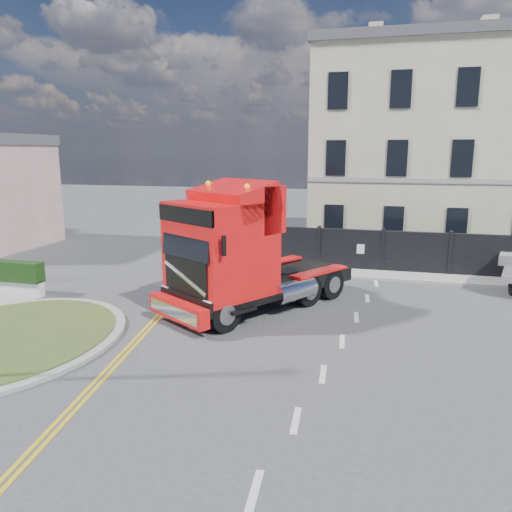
# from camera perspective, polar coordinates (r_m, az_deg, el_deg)

# --- Properties ---
(ground) EXTENTS (120.00, 120.00, 0.00)m
(ground) POSITION_cam_1_polar(r_m,az_deg,el_deg) (16.37, -0.53, -8.31)
(ground) COLOR #424244
(ground) RESTS_ON ground
(traffic_island) EXTENTS (6.80, 6.80, 0.17)m
(traffic_island) POSITION_cam_1_polar(r_m,az_deg,el_deg) (17.08, -27.03, -8.51)
(traffic_island) COLOR #969691
(traffic_island) RESTS_ON ground
(hoarding_fence) EXTENTS (18.80, 0.25, 2.00)m
(hoarding_fence) POSITION_cam_1_polar(r_m,az_deg,el_deg) (24.43, 20.21, 0.19)
(hoarding_fence) COLOR black
(hoarding_fence) RESTS_ON ground
(georgian_building) EXTENTS (12.30, 10.30, 12.80)m
(georgian_building) POSITION_cam_1_polar(r_m,az_deg,el_deg) (31.40, 18.52, 11.54)
(georgian_building) COLOR beige
(georgian_building) RESTS_ON ground
(pavement_far) EXTENTS (20.00, 1.60, 0.12)m
(pavement_far) POSITION_cam_1_polar(r_m,az_deg,el_deg) (23.70, 18.93, -2.40)
(pavement_far) COLOR #969691
(pavement_far) RESTS_ON ground
(truck) EXTENTS (6.43, 7.87, 4.53)m
(truck) POSITION_cam_1_polar(r_m,az_deg,el_deg) (17.49, -2.17, -0.07)
(truck) COLOR black
(truck) RESTS_ON ground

